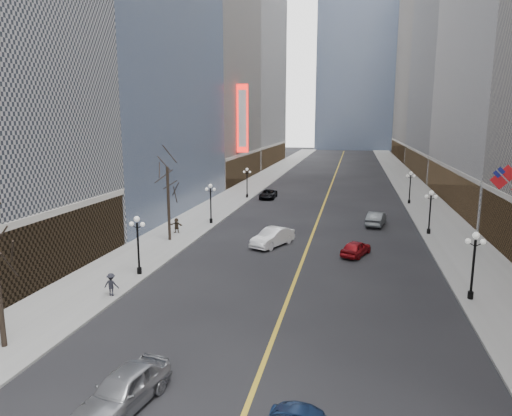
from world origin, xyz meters
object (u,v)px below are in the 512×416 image
at_px(streetlamp_east_3, 410,184).
at_px(car_sb_far, 376,219).
at_px(streetlamp_west_3, 247,179).
at_px(streetlamp_west_1, 138,239).
at_px(car_sb_mid, 356,248).
at_px(streetlamp_east_1, 474,259).
at_px(streetlamp_west_2, 211,199).
at_px(car_nb_far, 268,194).
at_px(streetlamp_east_2, 430,208).
at_px(car_nb_mid, 273,237).
at_px(car_nb_near, 124,389).

bearing_deg(streetlamp_east_3, car_sb_far, -109.27).
bearing_deg(streetlamp_east_3, streetlamp_west_3, 180.00).
distance_m(streetlamp_west_1, car_sb_mid, 18.62).
height_order(streetlamp_west_1, car_sb_mid, streetlamp_west_1).
relative_size(streetlamp_east_1, streetlamp_west_2, 1.00).
bearing_deg(car_sb_mid, streetlamp_west_2, -7.63).
height_order(streetlamp_east_1, car_nb_far, streetlamp_east_1).
height_order(streetlamp_west_2, streetlamp_west_3, same).
relative_size(streetlamp_east_2, streetlamp_east_3, 1.00).
relative_size(streetlamp_east_1, streetlamp_west_1, 1.00).
bearing_deg(streetlamp_east_2, streetlamp_east_3, 90.00).
height_order(streetlamp_west_1, car_sb_far, streetlamp_west_1).
bearing_deg(car_nb_mid, streetlamp_west_1, -104.62).
bearing_deg(car_nb_far, streetlamp_west_2, -100.48).
relative_size(streetlamp_east_2, car_nb_far, 0.93).
relative_size(streetlamp_east_3, streetlamp_west_1, 1.00).
xyz_separation_m(car_nb_mid, car_sb_mid, (7.71, -1.55, -0.17)).
bearing_deg(car_nb_near, streetlamp_west_3, 108.37).
height_order(car_nb_near, car_nb_far, car_nb_near).
height_order(car_nb_mid, car_sb_mid, car_nb_mid).
xyz_separation_m(streetlamp_west_1, streetlamp_west_3, (0.00, 36.00, 0.00)).
bearing_deg(streetlamp_west_2, car_nb_far, 80.36).
xyz_separation_m(streetlamp_east_2, car_sb_mid, (-7.39, -9.10, -2.22)).
height_order(car_nb_far, car_sb_far, car_sb_far).
relative_size(streetlamp_west_3, car_nb_mid, 0.88).
relative_size(streetlamp_east_2, car_nb_mid, 0.88).
bearing_deg(streetlamp_east_1, car_nb_far, 119.17).
xyz_separation_m(car_nb_mid, car_sb_far, (9.96, 10.84, -0.05)).
distance_m(streetlamp_west_1, car_sb_far, 28.25).
relative_size(streetlamp_east_1, car_nb_near, 0.94).
relative_size(streetlamp_west_1, streetlamp_west_2, 1.00).
distance_m(streetlamp_east_1, streetlamp_west_1, 23.60).
xyz_separation_m(streetlamp_east_1, car_sb_far, (-5.15, 21.28, -2.11)).
distance_m(streetlamp_east_3, car_nb_near, 53.92).
distance_m(streetlamp_east_3, car_nb_mid, 29.75).
xyz_separation_m(car_nb_far, car_sb_mid, (13.05, -27.72, 0.01)).
height_order(streetlamp_east_2, streetlamp_west_1, same).
xyz_separation_m(car_nb_near, car_sb_far, (11.62, 36.49, -0.03)).
bearing_deg(streetlamp_west_3, car_nb_mid, -71.61).
xyz_separation_m(streetlamp_west_3, car_sb_far, (18.45, -14.72, -2.11)).
xyz_separation_m(streetlamp_west_1, car_nb_near, (6.83, -15.20, -2.08)).
distance_m(streetlamp_east_1, car_nb_mid, 18.48).
distance_m(streetlamp_west_2, car_nb_near, 33.96).
distance_m(car_nb_near, car_nb_far, 51.95).
bearing_deg(car_nb_near, streetlamp_east_3, 82.64).
bearing_deg(streetlamp_west_1, streetlamp_east_3, 56.75).
xyz_separation_m(streetlamp_east_3, streetlamp_west_3, (-23.60, 0.00, 0.00)).
xyz_separation_m(streetlamp_east_1, streetlamp_east_2, (0.00, 18.00, 0.00)).
bearing_deg(streetlamp_east_1, car_nb_mid, 145.33).
bearing_deg(car_nb_far, streetlamp_east_3, -2.56).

